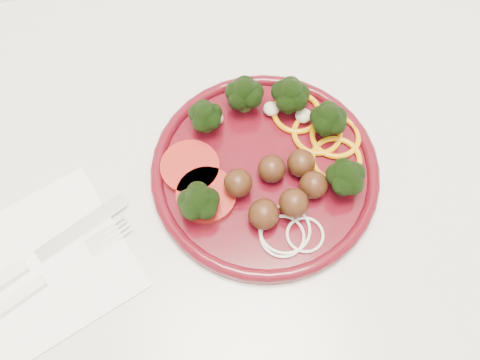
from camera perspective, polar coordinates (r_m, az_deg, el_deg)
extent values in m
cube|color=beige|center=(1.05, -12.24, -12.35)|extent=(2.40, 0.60, 0.87)
cube|color=silver|center=(0.63, -20.08, -2.84)|extent=(2.40, 0.60, 0.03)
cylinder|color=#470811|center=(0.59, 2.66, 0.81)|extent=(0.25, 0.25, 0.01)
torus|color=#470811|center=(0.58, 2.68, 1.07)|extent=(0.25, 0.25, 0.01)
sphere|color=#482512|center=(0.56, 7.86, -0.47)|extent=(0.03, 0.03, 0.03)
sphere|color=#482512|center=(0.57, 6.55, 1.84)|extent=(0.03, 0.03, 0.03)
sphere|color=#482512|center=(0.57, 3.41, 1.24)|extent=(0.03, 0.03, 0.03)
sphere|color=#482512|center=(0.55, 5.70, -2.67)|extent=(0.03, 0.03, 0.03)
sphere|color=#482512|center=(0.56, -0.22, -0.53)|extent=(0.03, 0.03, 0.03)
sphere|color=#482512|center=(0.55, 2.54, -3.68)|extent=(0.03, 0.03, 0.03)
torus|color=orange|center=(0.61, 8.23, 4.98)|extent=(0.06, 0.06, 0.01)
torus|color=orange|center=(0.60, 10.20, 2.20)|extent=(0.06, 0.06, 0.01)
torus|color=orange|center=(0.62, 6.06, 7.19)|extent=(0.06, 0.06, 0.01)
torus|color=orange|center=(0.61, 10.14, 4.62)|extent=(0.06, 0.06, 0.01)
cylinder|color=#720A07|center=(0.58, -5.35, 1.38)|extent=(0.06, 0.06, 0.01)
cylinder|color=#720A07|center=(0.57, -3.61, -1.61)|extent=(0.06, 0.06, 0.01)
torus|color=beige|center=(0.55, 4.54, -5.99)|extent=(0.05, 0.05, 0.00)
torus|color=beige|center=(0.56, 6.96, -5.80)|extent=(0.04, 0.04, 0.00)
torus|color=beige|center=(0.56, 4.80, -5.26)|extent=(0.06, 0.06, 0.00)
ellipsoid|color=#C6B793|center=(0.62, 3.36, 7.55)|extent=(0.02, 0.02, 0.01)
ellipsoid|color=#C6B793|center=(0.61, -2.63, 6.56)|extent=(0.02, 0.02, 0.01)
ellipsoid|color=#C6B793|center=(0.61, 6.77, 6.78)|extent=(0.02, 0.02, 0.01)
cube|color=white|center=(0.59, -20.00, -8.40)|extent=(0.21, 0.21, 0.00)
cube|color=silver|center=(0.59, -16.48, -4.88)|extent=(0.10, 0.06, 0.00)
cube|color=white|center=(0.58, -23.19, -11.92)|extent=(0.07, 0.04, 0.01)
cube|color=silver|center=(0.58, -14.83, -6.51)|extent=(0.03, 0.03, 0.00)
cube|color=silver|center=(0.58, -12.51, -5.85)|extent=(0.03, 0.01, 0.00)
cube|color=silver|center=(0.58, -12.81, -5.44)|extent=(0.03, 0.01, 0.00)
cube|color=silver|center=(0.58, -13.10, -5.04)|extent=(0.03, 0.01, 0.00)
cube|color=silver|center=(0.58, -13.38, -4.64)|extent=(0.03, 0.01, 0.00)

